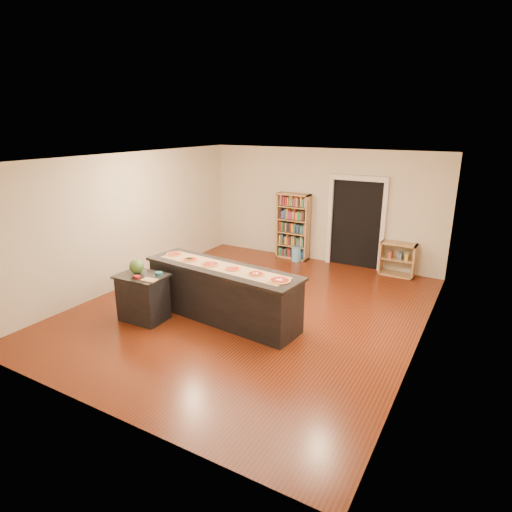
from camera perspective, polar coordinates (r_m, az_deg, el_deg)
The scene contains 18 objects.
room at distance 7.70m, azimuth -0.74°, elevation 2.45°, with size 6.00×7.00×2.80m.
doorway at distance 10.51m, azimuth 13.23°, elevation 4.95°, with size 1.40×0.09×2.21m.
kitchen_island at distance 7.62m, azimuth -4.51°, elevation -4.94°, with size 2.99×0.81×0.99m.
side_counter at distance 7.86m, azimuth -14.81°, elevation -5.33°, with size 0.85×0.62×0.84m.
bookshelf at distance 10.98m, azimuth 4.97°, elevation 3.95°, with size 0.84×0.30×1.69m, color tan.
low_shelf at distance 10.31m, azimuth 18.36°, elevation -0.41°, with size 0.78×0.33×0.78m, color tan.
waste_bin at distance 10.92m, azimuth 5.40°, elevation 0.23°, with size 0.24×0.24×0.35m, color #68B5E8.
kraft_paper at distance 7.45m, azimuth -4.56°, elevation -1.42°, with size 2.59×0.47×0.00m, color #9E8051.
watermelon at distance 7.78m, azimuth -15.63°, elevation -1.35°, with size 0.26×0.26×0.26m, color #144214.
cutting_board at distance 7.42m, azimuth -14.02°, elevation -3.12°, with size 0.26×0.17×0.02m, color tan.
package_red at distance 7.57m, azimuth -15.55°, elevation -2.72°, with size 0.13×0.09×0.05m, color maroon.
package_teal at distance 7.65m, azimuth -12.83°, elevation -2.29°, with size 0.13×0.13×0.05m, color #195966.
pizza_a at distance 8.25m, azimuth -10.85°, elevation 0.26°, with size 0.31×0.31×0.02m.
pizza_b at distance 7.87m, azimuth -8.84°, elevation -0.46°, with size 0.31×0.31×0.02m.
pizza_c at distance 7.57m, azimuth -6.17°, elevation -1.09°, with size 0.33×0.33×0.02m.
pizza_d at distance 7.30m, azimuth -3.16°, elevation -1.71°, with size 0.29×0.29×0.02m.
pizza_e at distance 7.04m, azimuth -0.01°, elevation -2.40°, with size 0.30×0.30×0.02m.
pizza_f at distance 6.78m, azimuth 3.17°, elevation -3.24°, with size 0.35×0.35×0.02m.
Camera 1 is at (3.77, -6.41, 3.39)m, focal length 30.00 mm.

